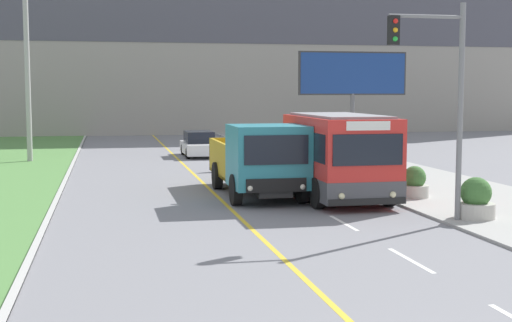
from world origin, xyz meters
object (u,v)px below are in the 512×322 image
Objects in this scene: planter_round_near at (476,200)px; traffic_light_mast at (441,85)px; dump_truck at (262,162)px; utility_pole_far at (27,48)px; planter_round_second at (414,184)px; car_distant at (199,144)px; billboard_large at (353,77)px; city_bus at (339,157)px.

traffic_light_mast is at bearing -175.37° from planter_round_near.
utility_pole_far is at bearing 120.91° from dump_truck.
planter_round_near is 1.10× the size of planter_round_second.
dump_truck is at bearing -89.80° from car_distant.
dump_truck is 7.23m from traffic_light_mast.
billboard_large is at bearing 82.46° from planter_round_near.
planter_round_second is (5.16, -1.19, -0.76)m from dump_truck.
traffic_light_mast reaches higher than planter_round_near.
dump_truck reaches higher than car_distant.
car_distant is 9.79m from billboard_large.
city_bus is at bearing 171.17° from planter_round_second.
billboard_large is 4.88× the size of planter_round_near.
utility_pole_far reaches higher than planter_round_near.
dump_truck is (-2.53, 0.78, -0.18)m from city_bus.
traffic_light_mast is 3.57m from planter_round_near.
billboard_large is (16.75, -3.85, -1.55)m from utility_pole_far.
traffic_light_mast reaches higher than city_bus.
traffic_light_mast reaches higher than billboard_large.
utility_pole_far reaches higher than traffic_light_mast.
planter_round_second is (-2.27, -12.90, -3.94)m from billboard_large.
city_bus is 13.75m from billboard_large.
car_distant is 3.92× the size of planter_round_second.
billboard_large is at bearing 57.57° from dump_truck.
city_bus is 20.68m from utility_pole_far.
city_bus is 2.83m from planter_round_second.
city_bus is 0.97× the size of billboard_large.
city_bus reaches higher than planter_round_near.
car_distant is at bearing 98.41° from city_bus.
city_bus is 4.75× the size of planter_round_near.
billboard_large reaches higher than planter_round_near.
traffic_light_mast is at bearing -106.02° from planter_round_second.
utility_pole_far reaches higher than city_bus.
dump_truck is 1.13× the size of traffic_light_mast.
billboard_large is at bearing 78.48° from traffic_light_mast.
utility_pole_far is at bearing 167.06° from billboard_large.
utility_pole_far is at bearing 125.93° from city_bus.
dump_truck is 5.35m from planter_round_second.
billboard_large is at bearing 68.55° from city_bus.
planter_round_second is at bearing -13.02° from dump_truck.
car_distant is 3.57× the size of planter_round_near.
traffic_light_mast is at bearing -54.24° from dump_truck.
planter_round_near is at bearing -55.29° from utility_pole_far.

